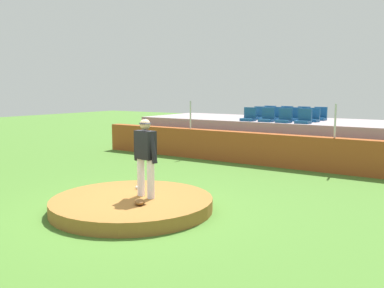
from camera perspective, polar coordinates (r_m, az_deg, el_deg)
The scene contains 21 objects.
ground_plane at distance 9.16m, azimuth -8.09°, elevation -8.87°, with size 60.00×60.00×0.00m, color #467529.
pitchers_mound at distance 9.12m, azimuth -8.11°, elevation -8.04°, with size 3.43×3.43×0.27m, color #95622B.
pitcher at distance 8.92m, azimuth -6.33°, elevation -1.00°, with size 0.73×0.33×1.69m.
baseball at distance 9.83m, azimuth -7.48°, elevation -5.85°, with size 0.07×0.07×0.07m, color white.
fielding_glove at distance 8.52m, azimuth -7.10°, elevation -7.80°, with size 0.30×0.20×0.11m, color brown.
brick_barrier at distance 14.46m, azimuth 9.41°, elevation -0.68°, with size 13.61×0.40×1.08m, color #9B481F.
fence_post_left at distance 15.77m, azimuth -0.20°, elevation 3.97°, with size 0.06×0.06×1.04m, color silver.
fence_post_right at distance 13.54m, azimuth 18.82°, elevation 3.00°, with size 0.06×0.06×1.04m, color silver.
bleacher_platform at distance 16.73m, azimuth 12.98°, elevation 0.85°, with size 11.73×3.72×1.38m, color gray.
stadium_chair_0 at distance 15.85m, azimuth 7.72°, elevation 3.69°, with size 0.48×0.44×0.50m.
stadium_chair_1 at distance 15.58m, azimuth 10.15°, elevation 3.58°, with size 0.48×0.44×0.50m.
stadium_chair_2 at distance 15.27m, azimuth 12.42°, elevation 3.44°, with size 0.48×0.44×0.50m.
stadium_chair_3 at distance 15.06m, azimuth 14.91°, elevation 3.31°, with size 0.48×0.44×0.50m.
stadium_chair_4 at distance 16.68m, azimuth 9.07°, elevation 3.85°, with size 0.48×0.44×0.50m.
stadium_chair_5 at distance 16.36m, azimuth 11.36°, elevation 3.73°, with size 0.48×0.44×0.50m.
stadium_chair_6 at distance 16.12m, azimuth 13.76°, elevation 3.61°, with size 0.48×0.44×0.50m.
stadium_chair_7 at distance 15.91m, azimuth 15.98°, elevation 3.49°, with size 0.48×0.44×0.50m.
stadium_chair_8 at distance 17.49m, azimuth 10.39°, elevation 3.99°, with size 0.48×0.44×0.50m.
stadium_chair_9 at distance 17.21m, azimuth 12.60°, elevation 3.88°, with size 0.48×0.44×0.50m.
stadium_chair_10 at distance 16.99m, azimuth 14.80°, elevation 3.76°, with size 0.48×0.44×0.50m.
stadium_chair_11 at distance 16.77m, azimuth 16.91°, elevation 3.64°, with size 0.48×0.44×0.50m.
Camera 1 is at (5.90, -6.51, 2.56)m, focal length 39.39 mm.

